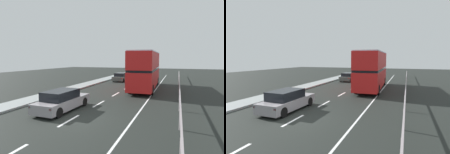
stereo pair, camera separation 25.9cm
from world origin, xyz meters
TOP-DOWN VIEW (x-y plane):
  - ground_plane at (0.00, 0.00)m, footprint 74.25×120.00m
  - near_sidewalk_kerb at (-5.86, 0.00)m, footprint 2.05×80.00m
  - lane_paint_markings at (2.04, 8.55)m, footprint 3.57×46.00m
  - bridge_side_railing at (5.96, 9.00)m, footprint 0.10×42.00m
  - double_decker_bus_red at (2.19, 12.34)m, footprint 2.83×10.47m
  - hatchback_car_near at (-1.63, 1.24)m, footprint 1.86×4.48m
  - sedan_car_ahead at (-2.74, 18.57)m, footprint 1.76×4.22m

SIDE VIEW (x-z plane):
  - ground_plane at x=0.00m, z-range -0.10..0.00m
  - lane_paint_markings at x=2.04m, z-range 0.00..0.01m
  - near_sidewalk_kerb at x=-5.86m, z-range 0.00..0.14m
  - sedan_car_ahead at x=-2.74m, z-range -0.02..1.30m
  - hatchback_car_near at x=-1.63m, z-range -0.03..1.38m
  - bridge_side_railing at x=5.96m, z-range 0.34..1.44m
  - double_decker_bus_red at x=2.19m, z-range 0.15..4.50m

